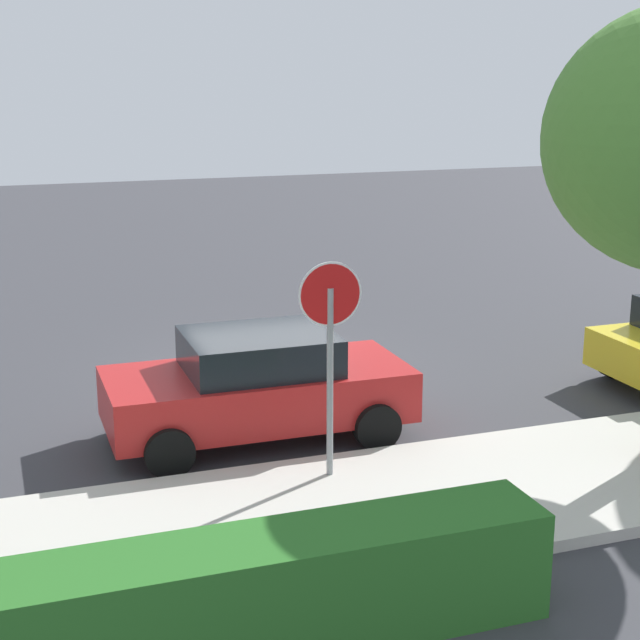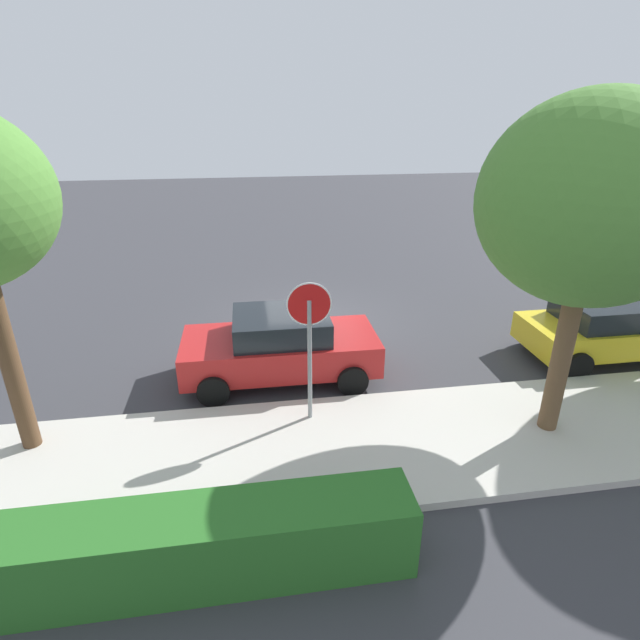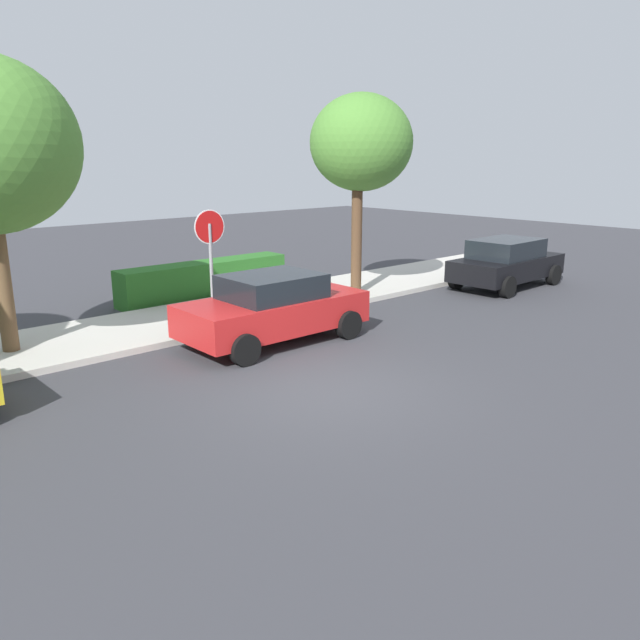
{
  "view_description": "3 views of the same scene",
  "coord_description": "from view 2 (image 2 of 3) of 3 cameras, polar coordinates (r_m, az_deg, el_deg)",
  "views": [
    {
      "loc": [
        4.55,
        15.14,
        4.96
      ],
      "look_at": [
        -0.21,
        1.76,
        1.31
      ],
      "focal_mm": 55.0,
      "sensor_mm": 36.0,
      "label": 1
    },
    {
      "loc": [
        1.71,
        12.43,
        5.52
      ],
      "look_at": [
        0.13,
        2.18,
        1.01
      ],
      "focal_mm": 28.0,
      "sensor_mm": 36.0,
      "label": 2
    },
    {
      "loc": [
        -6.96,
        -7.56,
        3.94
      ],
      "look_at": [
        1.02,
        1.27,
        0.82
      ],
      "focal_mm": 35.0,
      "sensor_mm": 36.0,
      "label": 3
    }
  ],
  "objects": [
    {
      "name": "ground_plane",
      "position": [
        13.71,
        -0.87,
        -0.25
      ],
      "size": [
        60.0,
        60.0,
        0.0
      ],
      "primitive_type": "plane",
      "color": "#38383D"
    },
    {
      "name": "sidewalk_curb",
      "position": [
        8.91,
        4.28,
        -14.27
      ],
      "size": [
        32.0,
        3.07,
        0.14
      ],
      "primitive_type": "cube",
      "color": "beige",
      "rests_on": "ground_plane"
    },
    {
      "name": "stop_sign",
      "position": [
        8.63,
        -1.22,
        -1.18
      ],
      "size": [
        0.78,
        0.08,
        2.79
      ],
      "color": "gray",
      "rests_on": "ground_plane"
    },
    {
      "name": "parked_car_red",
      "position": [
        10.7,
        -4.53,
        -2.94
      ],
      "size": [
        4.13,
        2.06,
        1.51
      ],
      "color": "red",
      "rests_on": "ground_plane"
    },
    {
      "name": "parked_car_yellow",
      "position": [
        13.38,
        30.15,
        -0.78
      ],
      "size": [
        3.94,
        1.97,
        1.42
      ],
      "color": "yellow",
      "rests_on": "ground_plane"
    },
    {
      "name": "street_tree_near_corner",
      "position": [
        8.91,
        28.52,
        11.74
      ],
      "size": [
        3.46,
        3.46,
        5.79
      ],
      "color": "brown",
      "rests_on": "ground_plane"
    },
    {
      "name": "front_yard_hedge",
      "position": [
        6.89,
        -12.83,
        -23.83
      ],
      "size": [
        5.19,
        0.88,
        1.04
      ],
      "color": "#286623",
      "rests_on": "ground_plane"
    }
  ]
}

